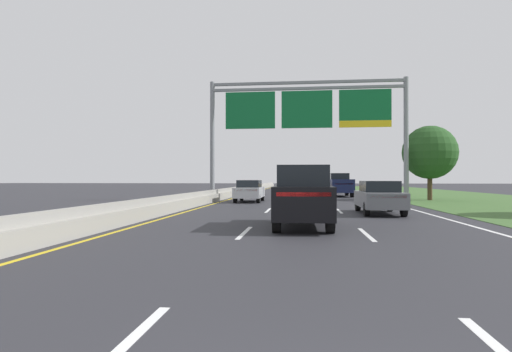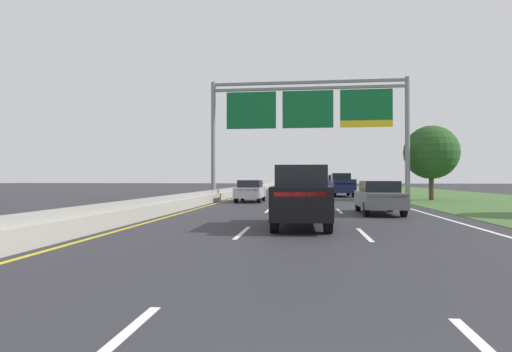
{
  "view_description": "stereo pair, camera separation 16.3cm",
  "coord_description": "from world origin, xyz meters",
  "px_view_note": "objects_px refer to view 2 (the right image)",
  "views": [
    {
      "loc": [
        -0.08,
        -2.2,
        1.68
      ],
      "look_at": [
        -2.48,
        19.43,
        1.82
      ],
      "focal_mm": 28.97,
      "sensor_mm": 36.0,
      "label": 1
    },
    {
      "loc": [
        0.08,
        -2.18,
        1.68
      ],
      "look_at": [
        -2.48,
        19.43,
        1.82
      ],
      "focal_mm": 28.97,
      "sensor_mm": 36.0,
      "label": 2
    }
  ],
  "objects_px": {
    "car_silver_left_lane_sedan": "(250,190)",
    "car_blue_right_lane_suv": "(335,183)",
    "car_black_centre_lane_suv": "(301,195)",
    "overhead_sign_gantry": "(308,114)",
    "roadside_tree_mid": "(431,152)",
    "pickup_truck_navy": "(342,185)",
    "car_grey_right_lane_sedan": "(379,197)",
    "car_gold_centre_lane_sedan": "(303,186)"
  },
  "relations": [
    {
      "from": "car_silver_left_lane_sedan",
      "to": "car_blue_right_lane_suv",
      "type": "xyz_separation_m",
      "value": [
        7.52,
        21.49,
        0.28
      ]
    },
    {
      "from": "car_black_centre_lane_suv",
      "to": "car_silver_left_lane_sedan",
      "type": "bearing_deg",
      "value": 13.28
    },
    {
      "from": "overhead_sign_gantry",
      "to": "roadside_tree_mid",
      "type": "bearing_deg",
      "value": 9.67
    },
    {
      "from": "roadside_tree_mid",
      "to": "car_silver_left_lane_sedan",
      "type": "bearing_deg",
      "value": -165.18
    },
    {
      "from": "car_black_centre_lane_suv",
      "to": "car_silver_left_lane_sedan",
      "type": "height_order",
      "value": "car_black_centre_lane_suv"
    },
    {
      "from": "car_black_centre_lane_suv",
      "to": "overhead_sign_gantry",
      "type": "bearing_deg",
      "value": -1.86
    },
    {
      "from": "car_blue_right_lane_suv",
      "to": "pickup_truck_navy",
      "type": "bearing_deg",
      "value": 179.04
    },
    {
      "from": "overhead_sign_gantry",
      "to": "car_grey_right_lane_sedan",
      "type": "distance_m",
      "value": 13.18
    },
    {
      "from": "car_grey_right_lane_sedan",
      "to": "car_gold_centre_lane_sedan",
      "type": "bearing_deg",
      "value": 7.59
    },
    {
      "from": "overhead_sign_gantry",
      "to": "car_black_centre_lane_suv",
      "type": "height_order",
      "value": "overhead_sign_gantry"
    },
    {
      "from": "car_grey_right_lane_sedan",
      "to": "car_blue_right_lane_suv",
      "type": "xyz_separation_m",
      "value": [
        0.09,
        30.89,
        0.28
      ]
    },
    {
      "from": "car_grey_right_lane_sedan",
      "to": "car_gold_centre_lane_sedan",
      "type": "height_order",
      "value": "same"
    },
    {
      "from": "car_silver_left_lane_sedan",
      "to": "overhead_sign_gantry",
      "type": "bearing_deg",
      "value": -64.28
    },
    {
      "from": "car_black_centre_lane_suv",
      "to": "car_gold_centre_lane_sedan",
      "type": "bearing_deg",
      "value": -0.46
    },
    {
      "from": "car_blue_right_lane_suv",
      "to": "car_gold_centre_lane_sedan",
      "type": "xyz_separation_m",
      "value": [
        -3.87,
        -1.45,
        -0.28
      ]
    },
    {
      "from": "car_black_centre_lane_suv",
      "to": "roadside_tree_mid",
      "type": "bearing_deg",
      "value": -28.24
    },
    {
      "from": "pickup_truck_navy",
      "to": "car_silver_left_lane_sedan",
      "type": "relative_size",
      "value": 1.24
    },
    {
      "from": "car_blue_right_lane_suv",
      "to": "roadside_tree_mid",
      "type": "xyz_separation_m",
      "value": [
        6.11,
        -17.88,
        2.61
      ]
    },
    {
      "from": "car_gold_centre_lane_sedan",
      "to": "overhead_sign_gantry",
      "type": "bearing_deg",
      "value": -179.56
    },
    {
      "from": "car_grey_right_lane_sedan",
      "to": "car_silver_left_lane_sedan",
      "type": "relative_size",
      "value": 1.0
    },
    {
      "from": "car_grey_right_lane_sedan",
      "to": "car_silver_left_lane_sedan",
      "type": "xyz_separation_m",
      "value": [
        -7.44,
        9.4,
        0.0
      ]
    },
    {
      "from": "car_black_centre_lane_suv",
      "to": "car_silver_left_lane_sedan",
      "type": "relative_size",
      "value": 1.07
    },
    {
      "from": "car_black_centre_lane_suv",
      "to": "car_gold_centre_lane_sedan",
      "type": "height_order",
      "value": "car_black_centre_lane_suv"
    },
    {
      "from": "pickup_truck_navy",
      "to": "car_silver_left_lane_sedan",
      "type": "bearing_deg",
      "value": 142.6
    },
    {
      "from": "car_silver_left_lane_sedan",
      "to": "car_blue_right_lane_suv",
      "type": "relative_size",
      "value": 0.94
    },
    {
      "from": "overhead_sign_gantry",
      "to": "car_silver_left_lane_sedan",
      "type": "bearing_deg",
      "value": -154.37
    },
    {
      "from": "car_silver_left_lane_sedan",
      "to": "car_blue_right_lane_suv",
      "type": "height_order",
      "value": "car_blue_right_lane_suv"
    },
    {
      "from": "pickup_truck_navy",
      "to": "car_blue_right_lane_suv",
      "type": "xyz_separation_m",
      "value": [
        0.15,
        11.4,
        0.02
      ]
    },
    {
      "from": "car_black_centre_lane_suv",
      "to": "car_grey_right_lane_sedan",
      "type": "xyz_separation_m",
      "value": [
        3.64,
        5.85,
        -0.28
      ]
    },
    {
      "from": "overhead_sign_gantry",
      "to": "car_grey_right_lane_sedan",
      "type": "bearing_deg",
      "value": -73.9
    },
    {
      "from": "pickup_truck_navy",
      "to": "car_black_centre_lane_suv",
      "type": "bearing_deg",
      "value": 170.72
    },
    {
      "from": "car_silver_left_lane_sedan",
      "to": "car_gold_centre_lane_sedan",
      "type": "xyz_separation_m",
      "value": [
        3.65,
        20.04,
        0.0
      ]
    },
    {
      "from": "car_grey_right_lane_sedan",
      "to": "roadside_tree_mid",
      "type": "xyz_separation_m",
      "value": [
        6.2,
        13.01,
        2.89
      ]
    },
    {
      "from": "pickup_truck_navy",
      "to": "car_blue_right_lane_suv",
      "type": "distance_m",
      "value": 11.4
    },
    {
      "from": "car_silver_left_lane_sedan",
      "to": "roadside_tree_mid",
      "type": "height_order",
      "value": "roadside_tree_mid"
    },
    {
      "from": "pickup_truck_navy",
      "to": "car_black_centre_lane_suv",
      "type": "distance_m",
      "value": 25.6
    },
    {
      "from": "overhead_sign_gantry",
      "to": "car_blue_right_lane_suv",
      "type": "height_order",
      "value": "overhead_sign_gantry"
    },
    {
      "from": "overhead_sign_gantry",
      "to": "car_gold_centre_lane_sedan",
      "type": "height_order",
      "value": "overhead_sign_gantry"
    },
    {
      "from": "pickup_truck_navy",
      "to": "car_grey_right_lane_sedan",
      "type": "xyz_separation_m",
      "value": [
        0.06,
        -19.49,
        -0.26
      ]
    },
    {
      "from": "car_blue_right_lane_suv",
      "to": "roadside_tree_mid",
      "type": "bearing_deg",
      "value": -161.36
    },
    {
      "from": "car_silver_left_lane_sedan",
      "to": "car_gold_centre_lane_sedan",
      "type": "bearing_deg",
      "value": -10.25
    },
    {
      "from": "car_gold_centre_lane_sedan",
      "to": "car_grey_right_lane_sedan",
      "type": "bearing_deg",
      "value": -173.8
    }
  ]
}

